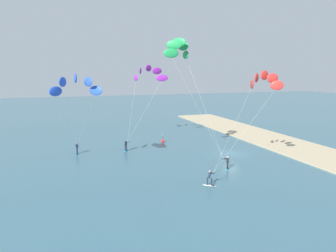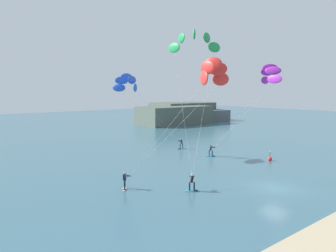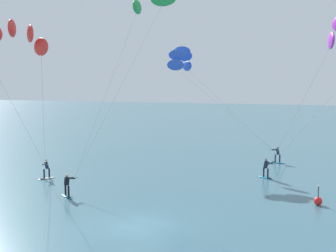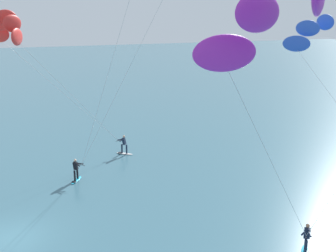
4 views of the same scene
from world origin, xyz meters
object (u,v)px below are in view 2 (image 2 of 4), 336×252
(kitesurfer_nearshore, at_px, (208,78))
(kitesurfer_downwind, at_px, (129,85))
(kitesurfer_mid_water, at_px, (194,46))
(marker_buoy, at_px, (270,159))
(kitesurfer_far_out, at_px, (268,77))

(kitesurfer_nearshore, bearing_deg, kitesurfer_downwind, 74.03)
(kitesurfer_mid_water, xyz_separation_m, kitesurfer_downwind, (-0.14, 12.73, -4.14))
(kitesurfer_mid_water, height_order, marker_buoy, kitesurfer_mid_water)
(kitesurfer_nearshore, bearing_deg, kitesurfer_mid_water, 52.41)
(kitesurfer_downwind, distance_m, marker_buoy, 21.55)
(kitesurfer_far_out, relative_size, kitesurfer_downwind, 1.11)
(kitesurfer_mid_water, distance_m, kitesurfer_far_out, 14.72)
(kitesurfer_nearshore, bearing_deg, kitesurfer_far_out, 21.67)
(kitesurfer_far_out, bearing_deg, kitesurfer_mid_water, -178.84)
(kitesurfer_downwind, bearing_deg, kitesurfer_mid_water, -89.36)
(kitesurfer_downwind, height_order, marker_buoy, kitesurfer_downwind)
(kitesurfer_nearshore, distance_m, kitesurfer_far_out, 22.01)
(kitesurfer_nearshore, xyz_separation_m, kitesurfer_far_out, (20.44, 8.12, 0.83))
(kitesurfer_nearshore, height_order, kitesurfer_downwind, kitesurfer_nearshore)
(kitesurfer_far_out, height_order, kitesurfer_downwind, kitesurfer_far_out)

